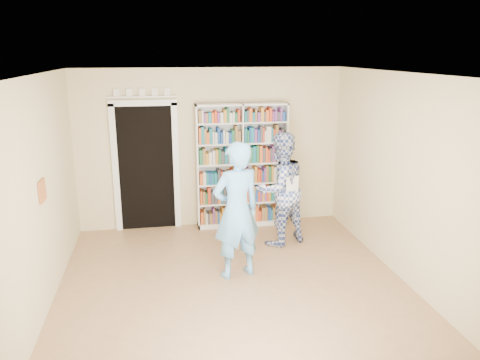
% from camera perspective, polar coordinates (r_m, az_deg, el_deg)
% --- Properties ---
extents(floor, '(5.00, 5.00, 0.00)m').
position_cam_1_polar(floor, '(6.12, -0.51, -13.44)').
color(floor, '#916846').
rests_on(floor, ground).
extents(ceiling, '(5.00, 5.00, 0.00)m').
position_cam_1_polar(ceiling, '(5.36, -0.58, 12.72)').
color(ceiling, white).
rests_on(ceiling, wall_back).
extents(wall_back, '(4.50, 0.00, 4.50)m').
position_cam_1_polar(wall_back, '(8.00, -3.55, 3.83)').
color(wall_back, beige).
rests_on(wall_back, floor).
extents(wall_left, '(0.00, 5.00, 5.00)m').
position_cam_1_polar(wall_left, '(5.68, -23.53, -2.28)').
color(wall_left, beige).
rests_on(wall_left, floor).
extents(wall_right, '(0.00, 5.00, 5.00)m').
position_cam_1_polar(wall_right, '(6.35, 19.89, -0.13)').
color(wall_right, beige).
rests_on(wall_right, floor).
extents(bookshelf, '(1.54, 0.29, 2.12)m').
position_cam_1_polar(bookshelf, '(7.98, 0.20, 1.79)').
color(bookshelf, white).
rests_on(bookshelf, floor).
extents(doorway, '(1.10, 0.08, 2.43)m').
position_cam_1_polar(doorway, '(7.96, -11.40, 2.25)').
color(doorway, black).
rests_on(doorway, floor).
extents(wall_art, '(0.03, 0.25, 0.25)m').
position_cam_1_polar(wall_art, '(5.85, -22.97, -1.22)').
color(wall_art, maroon).
rests_on(wall_art, wall_left).
extents(man_blue, '(0.78, 0.63, 1.85)m').
position_cam_1_polar(man_blue, '(6.16, -0.42, -3.78)').
color(man_blue, '#68ADE8').
rests_on(man_blue, floor).
extents(man_plaid, '(1.06, 0.96, 1.78)m').
position_cam_1_polar(man_plaid, '(7.27, 4.89, -1.12)').
color(man_plaid, '#2D4189').
rests_on(man_plaid, floor).
extents(paper_sheet, '(0.21, 0.06, 0.30)m').
position_cam_1_polar(paper_sheet, '(7.05, 6.40, -0.73)').
color(paper_sheet, white).
rests_on(paper_sheet, man_plaid).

